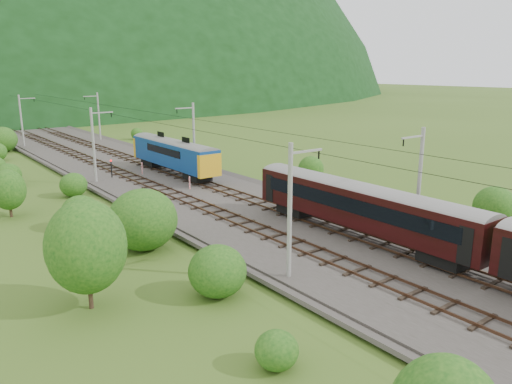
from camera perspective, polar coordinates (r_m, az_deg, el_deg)
ground at (r=34.40m, az=11.63°, el=-7.34°), size 600.00×600.00×0.00m
railbed at (r=41.17m, az=1.14°, el=-3.23°), size 14.00×220.00×0.30m
track_left at (r=39.73m, az=-1.58°, el=-3.55°), size 2.40×220.00×0.27m
track_right at (r=42.58m, az=3.68°, el=-2.37°), size 2.40×220.00×0.27m
catenary_left at (r=56.43m, az=-18.02°, el=5.33°), size 2.54×192.28×8.00m
catenary_right at (r=61.51m, az=-7.18°, el=6.57°), size 2.54×192.28×8.00m
overhead_wires at (r=39.67m, az=1.19°, el=6.40°), size 4.83×198.00×0.03m
hazard_post_near at (r=59.59m, az=-12.88°, el=2.67°), size 0.15×0.15×1.39m
hazard_post_far at (r=51.31m, az=-7.60°, el=1.05°), size 0.14×0.14×1.30m
signal at (r=58.54m, az=-16.21°, el=2.76°), size 0.22×0.22×2.03m
vegetation_left at (r=43.50m, az=-20.49°, el=-0.53°), size 11.48×148.77×5.93m
vegetation_right at (r=43.76m, az=24.79°, el=-1.96°), size 6.15×106.18×2.95m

